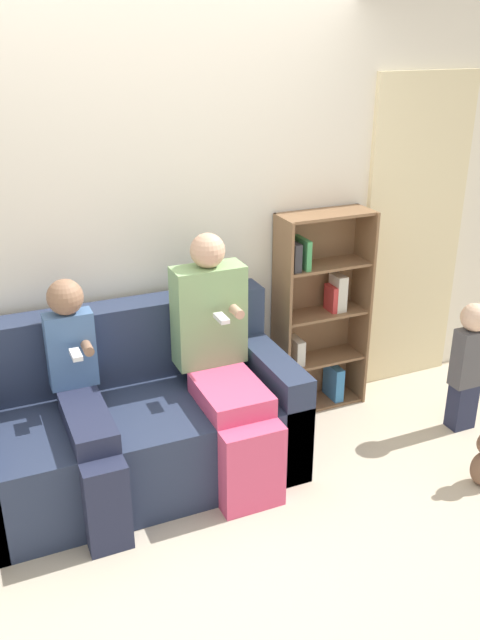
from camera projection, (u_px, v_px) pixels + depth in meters
ground_plane at (218, 516)px, 3.54m from camera, size 14.00×14.00×0.00m
back_wall at (152, 232)px, 3.85m from camera, size 10.00×0.06×2.55m
curtain_panel at (413, 236)px, 4.55m from camera, size 0.75×0.04×2.10m
couch at (131, 426)px, 3.73m from camera, size 1.80×0.85×0.93m
adult_seated at (223, 360)px, 3.67m from camera, size 0.40×0.76×1.34m
child_seated at (85, 405)px, 3.39m from camera, size 0.25×0.79×1.18m
toddler_standing at (468, 361)px, 4.14m from camera, size 0.19×0.17×0.84m
bookshelf at (318, 315)px, 4.37m from camera, size 0.60×0.25×1.32m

